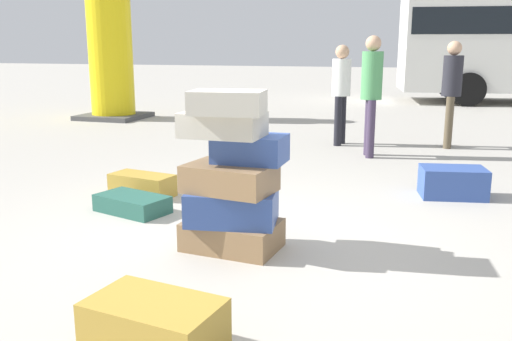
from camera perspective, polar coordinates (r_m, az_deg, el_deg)
The scene contains 10 objects.
ground_plane at distance 4.59m, azimuth -0.29°, elevation -7.36°, with size 80.00×80.00×0.00m, color #ADA89E.
suitcase_tower at distance 4.26m, azimuth -2.45°, elevation -1.11°, with size 0.78×0.65×1.27m.
suitcase_tan_white_trunk at distance 3.04m, azimuth -10.44°, elevation -15.61°, with size 0.69×0.42×0.29m, color #B28C33.
suitcase_tan_foreground_far at distance 6.08m, azimuth -11.66°, elevation -1.46°, with size 0.69×0.32×0.23m, color #B28C33.
suitcase_teal_upright_blue at distance 5.50m, azimuth -12.66°, elevation -3.37°, with size 0.70×0.39×0.17m, color #26594C.
suitcase_navy_right_side at distance 6.25m, azimuth 19.66°, elevation -1.16°, with size 0.66×0.42×0.32m, color #334F99.
person_bearded_onlooker at distance 9.07m, azimuth 8.80°, elevation 8.63°, with size 0.30×0.34×1.60m.
person_tourist_with_camera at distance 9.23m, azimuth 19.57°, elevation 8.34°, with size 0.30×0.34×1.66m.
person_passerby_in_red at distance 8.13m, azimuth 11.85°, elevation 8.59°, with size 0.30×0.33×1.73m.
yellow_dummy_statue at distance 12.73m, azimuth -14.87°, elevation 13.01°, with size 1.33×1.33×3.91m.
Camera 1 is at (1.33, -4.11, 1.58)m, focal length 38.72 mm.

